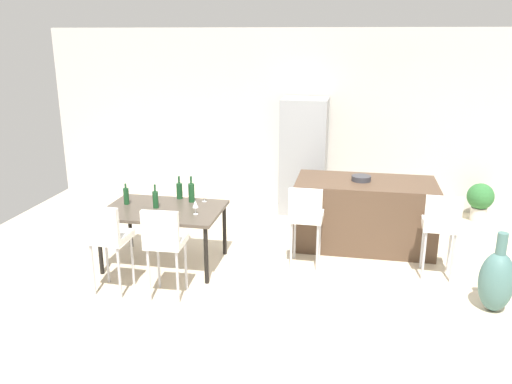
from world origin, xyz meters
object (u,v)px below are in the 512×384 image
wine_glass_right (195,204)px  fruit_bowl (361,178)px  dining_chair_far (164,239)px  bar_chair_middle (441,223)px  dining_table (164,213)px  wine_glass_left (204,192)px  wine_bottle_inner (155,199)px  potted_plant (480,199)px  kitchen_island (364,214)px  refrigerator (304,156)px  floor_vase (496,281)px  wine_bottle_middle (191,192)px  wine_bottle_end (179,190)px  wine_bottle_near (126,196)px  bar_chair_left (306,214)px  dining_chair_near (107,235)px

wine_glass_right → fruit_bowl: fruit_bowl is taller
dining_chair_far → wine_glass_right: dining_chair_far is taller
bar_chair_middle → dining_table: (-3.32, -0.24, -0.02)m
bar_chair_middle → wine_glass_left: bearing=177.6°
wine_bottle_inner → wine_glass_right: (0.55, -0.14, 0.01)m
potted_plant → kitchen_island: bearing=-143.1°
wine_bottle_inner → refrigerator: 2.89m
wine_bottle_inner → bar_chair_middle: bearing=3.9°
floor_vase → wine_bottle_inner: bearing=173.3°
wine_bottle_middle → fruit_bowl: wine_bottle_middle is taller
wine_bottle_end → potted_plant: size_ratio=0.50×
wine_bottle_middle → refrigerator: bearing=60.1°
bar_chair_middle → floor_vase: bearing=-54.4°
dining_table → wine_bottle_end: (0.07, 0.42, 0.17)m
wine_bottle_end → wine_glass_left: wine_bottle_end is taller
wine_glass_right → refrigerator: refrigerator is taller
wine_glass_left → kitchen_island: bearing=19.7°
kitchen_island → dining_chair_far: dining_chair_far is taller
wine_bottle_middle → wine_glass_right: 0.49m
wine_glass_left → refrigerator: refrigerator is taller
bar_chair_middle → wine_glass_left: (-2.89, 0.12, 0.17)m
bar_chair_middle → refrigerator: refrigerator is taller
wine_bottle_near → potted_plant: wine_bottle_near is taller
kitchen_island → bar_chair_middle: 1.23m
wine_bottle_end → wine_bottle_middle: 0.22m
wine_bottle_near → potted_plant: size_ratio=0.45×
kitchen_island → floor_vase: (1.36, -1.54, -0.12)m
kitchen_island → refrigerator: refrigerator is taller
wine_glass_left → fruit_bowl: 2.10m
kitchen_island → refrigerator: bearing=126.0°
wine_bottle_near → refrigerator: refrigerator is taller
fruit_bowl → bar_chair_middle: bearing=-42.5°
wine_glass_left → wine_glass_right: same height
bar_chair_left → dining_chair_far: 1.79m
bar_chair_middle → fruit_bowl: bar_chair_middle is taller
dining_chair_far → wine_glass_left: 1.23m
dining_chair_near → fruit_bowl: size_ratio=4.10×
dining_table → dining_chair_near: dining_chair_near is taller
kitchen_island → wine_bottle_middle: (-2.19, -0.77, 0.41)m
wine_bottle_inner → floor_vase: size_ratio=0.34×
wine_glass_left → potted_plant: (3.81, 2.06, -0.51)m
bar_chair_left → wine_glass_right: bearing=-164.0°
wine_glass_left → fruit_bowl: size_ratio=0.68×
bar_chair_left → floor_vase: 2.21m
wine_bottle_end → wine_bottle_inner: size_ratio=1.01×
bar_chair_middle → dining_chair_near: bearing=-163.3°
kitchen_island → floor_vase: size_ratio=2.11×
kitchen_island → wine_glass_right: size_ratio=10.63×
floor_vase → potted_plant: size_ratio=1.45×
potted_plant → wine_bottle_middle: bearing=-152.1°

